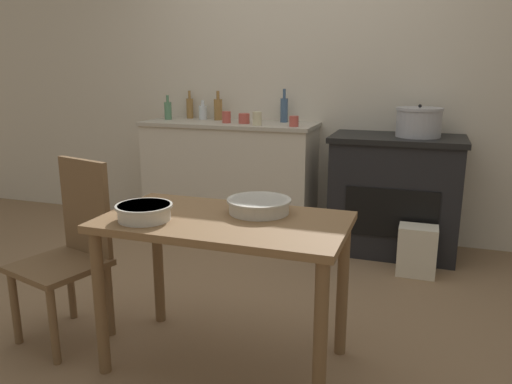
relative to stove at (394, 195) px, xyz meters
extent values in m
plane|color=#896B4C|center=(-0.80, -1.28, -0.45)|extent=(14.00, 14.00, 0.00)
cube|color=beige|center=(-0.80, 0.31, 0.82)|extent=(8.00, 0.07, 2.55)
cube|color=beige|center=(-1.36, 0.02, 0.01)|extent=(1.42, 0.50, 0.92)
cube|color=#B6AD9C|center=(-1.36, 0.02, 0.48)|extent=(1.45, 0.53, 0.03)
cube|color=black|center=(0.00, 0.00, -0.02)|extent=(0.93, 0.54, 0.86)
cube|color=black|center=(0.00, 0.00, 0.43)|extent=(0.97, 0.58, 0.04)
cube|color=black|center=(0.00, -0.27, -0.07)|extent=(0.65, 0.01, 0.36)
cube|color=olive|center=(-0.64, -1.83, 0.26)|extent=(1.11, 0.62, 0.03)
cylinder|color=brown|center=(-1.14, -2.09, -0.11)|extent=(0.06, 0.06, 0.69)
cylinder|color=brown|center=(-0.13, -2.09, -0.11)|extent=(0.06, 0.06, 0.69)
cylinder|color=brown|center=(-1.14, -1.57, -0.11)|extent=(0.06, 0.06, 0.69)
cylinder|color=brown|center=(-0.13, -1.57, -0.11)|extent=(0.06, 0.06, 0.69)
cube|color=brown|center=(-1.52, -1.90, -0.04)|extent=(0.49, 0.49, 0.03)
cube|color=brown|center=(-1.47, -1.73, 0.23)|extent=(0.35, 0.13, 0.51)
cylinder|color=brown|center=(-1.72, -2.02, -0.25)|extent=(0.04, 0.04, 0.39)
cylinder|color=brown|center=(-1.40, -2.11, -0.25)|extent=(0.04, 0.04, 0.39)
cylinder|color=brown|center=(-1.63, -1.70, -0.25)|extent=(0.04, 0.04, 0.39)
cylinder|color=brown|center=(-1.31, -1.79, -0.25)|extent=(0.04, 0.04, 0.39)
cube|color=beige|center=(0.20, -0.42, -0.28)|extent=(0.26, 0.18, 0.35)
cylinder|color=#A8A8AD|center=(0.14, 0.00, 0.54)|extent=(0.32, 0.32, 0.19)
cylinder|color=#A8A8AD|center=(0.14, 0.00, 0.65)|extent=(0.33, 0.33, 0.02)
sphere|color=black|center=(0.14, 0.00, 0.67)|extent=(0.02, 0.02, 0.02)
cylinder|color=silver|center=(-0.96, -1.96, 0.31)|extent=(0.23, 0.23, 0.07)
cylinder|color=beige|center=(-0.96, -1.96, 0.34)|extent=(0.25, 0.25, 0.01)
cylinder|color=silver|center=(-0.52, -1.69, 0.31)|extent=(0.28, 0.28, 0.07)
cylinder|color=beige|center=(-0.52, -1.69, 0.34)|extent=(0.30, 0.30, 0.01)
cylinder|color=silver|center=(-1.66, 0.17, 0.56)|extent=(0.07, 0.07, 0.12)
cylinder|color=silver|center=(-1.66, 0.17, 0.64)|extent=(0.03, 0.03, 0.05)
cylinder|color=olive|center=(-1.51, 0.15, 0.59)|extent=(0.07, 0.07, 0.18)
cylinder|color=olive|center=(-1.51, 0.15, 0.71)|extent=(0.03, 0.03, 0.07)
cylinder|color=olive|center=(-1.81, 0.21, 0.59)|extent=(0.06, 0.06, 0.17)
cylinder|color=olive|center=(-1.81, 0.21, 0.71)|extent=(0.02, 0.02, 0.07)
cylinder|color=#517F5B|center=(-1.94, 0.06, 0.57)|extent=(0.06, 0.06, 0.15)
cylinder|color=#517F5B|center=(-1.94, 0.06, 0.68)|extent=(0.02, 0.02, 0.06)
cylinder|color=#3D5675|center=(-0.93, 0.17, 0.60)|extent=(0.06, 0.06, 0.19)
cylinder|color=#3D5675|center=(-0.93, 0.17, 0.73)|extent=(0.02, 0.02, 0.08)
cylinder|color=beige|center=(-1.06, -0.12, 0.55)|extent=(0.07, 0.07, 0.10)
cylinder|color=#B74C42|center=(-1.35, -0.04, 0.55)|extent=(0.07, 0.07, 0.09)
cylinder|color=#B74C42|center=(-1.21, -0.03, 0.54)|extent=(0.09, 0.09, 0.08)
cylinder|color=#B74C42|center=(-0.77, -0.11, 0.54)|extent=(0.07, 0.07, 0.08)
camera|label=1|loc=(0.20, -3.82, 0.93)|focal=35.00mm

